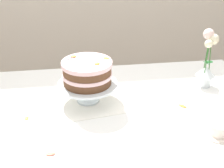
# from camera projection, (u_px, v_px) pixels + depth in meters

# --- Properties ---
(dining_table) EXTENTS (1.40, 1.00, 0.74)m
(dining_table) POSITION_uv_depth(u_px,v_px,m) (128.00, 126.00, 1.59)
(dining_table) COLOR white
(dining_table) RESTS_ON ground
(linen_napkin) EXTENTS (0.37, 0.37, 0.00)m
(linen_napkin) POSITION_uv_depth(u_px,v_px,m) (88.00, 101.00, 1.62)
(linen_napkin) COLOR white
(linen_napkin) RESTS_ON dining_table
(cake_stand) EXTENTS (0.29, 0.29, 0.10)m
(cake_stand) POSITION_uv_depth(u_px,v_px,m) (88.00, 86.00, 1.58)
(cake_stand) COLOR silver
(cake_stand) RESTS_ON linen_napkin
(layer_cake) EXTENTS (0.24, 0.24, 0.12)m
(layer_cake) POSITION_uv_depth(u_px,v_px,m) (87.00, 72.00, 1.55)
(layer_cake) COLOR brown
(layer_cake) RESTS_ON cake_stand
(flower_vase) EXTENTS (0.10, 0.10, 0.31)m
(flower_vase) POSITION_uv_depth(u_px,v_px,m) (207.00, 62.00, 1.71)
(flower_vase) COLOR silver
(flower_vase) RESTS_ON dining_table
(teacup) EXTENTS (0.12, 0.12, 0.05)m
(teacup) POSITION_uv_depth(u_px,v_px,m) (219.00, 131.00, 1.36)
(teacup) COLOR silver
(teacup) RESTS_ON dining_table
(loose_petal_0) EXTENTS (0.04, 0.05, 0.01)m
(loose_petal_0) POSITION_uv_depth(u_px,v_px,m) (183.00, 106.00, 1.58)
(loose_petal_0) COLOR orange
(loose_petal_0) RESTS_ON dining_table
(loose_petal_1) EXTENTS (0.02, 0.03, 0.01)m
(loose_petal_1) POSITION_uv_depth(u_px,v_px,m) (27.00, 118.00, 1.48)
(loose_petal_1) COLOR yellow
(loose_petal_1) RESTS_ON dining_table
(loose_petal_2) EXTENTS (0.04, 0.02, 0.01)m
(loose_petal_2) POSITION_uv_depth(u_px,v_px,m) (51.00, 154.00, 1.26)
(loose_petal_2) COLOR #E56B51
(loose_petal_2) RESTS_ON dining_table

